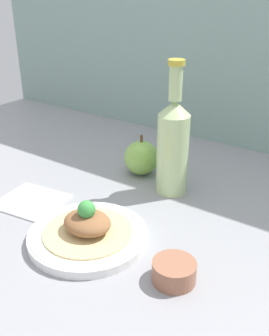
{
  "coord_description": "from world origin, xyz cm",
  "views": [
    {
      "loc": [
        43.29,
        -56.66,
        45.56
      ],
      "look_at": [
        1.84,
        3.26,
        10.84
      ],
      "focal_mm": 42.0,
      "sensor_mm": 36.0,
      "label": 1
    }
  ],
  "objects_px": {
    "plated_food": "(89,224)",
    "apple": "(141,158)",
    "dipping_bowl": "(174,272)",
    "cider_bottle": "(173,144)",
    "plate": "(89,236)"
  },
  "relations": [
    {
      "from": "plated_food",
      "to": "apple",
      "type": "relative_size",
      "value": 1.63
    },
    {
      "from": "dipping_bowl",
      "to": "cider_bottle",
      "type": "bearing_deg",
      "value": 120.74
    },
    {
      "from": "plate",
      "to": "apple",
      "type": "bearing_deg",
      "value": 105.13
    },
    {
      "from": "plate",
      "to": "dipping_bowl",
      "type": "relative_size",
      "value": 3.12
    },
    {
      "from": "cider_bottle",
      "to": "apple",
      "type": "height_order",
      "value": "cider_bottle"
    },
    {
      "from": "cider_bottle",
      "to": "apple",
      "type": "distance_m",
      "value": 0.14
    },
    {
      "from": "cider_bottle",
      "to": "apple",
      "type": "bearing_deg",
      "value": 160.79
    },
    {
      "from": "plate",
      "to": "cider_bottle",
      "type": "distance_m",
      "value": 0.29
    },
    {
      "from": "cider_bottle",
      "to": "apple",
      "type": "xyz_separation_m",
      "value": [
        -0.11,
        0.04,
        -0.08
      ]
    },
    {
      "from": "plate",
      "to": "cider_bottle",
      "type": "xyz_separation_m",
      "value": [
        0.03,
        0.26,
        0.11
      ]
    },
    {
      "from": "plated_food",
      "to": "cider_bottle",
      "type": "bearing_deg",
      "value": 83.47
    },
    {
      "from": "plate",
      "to": "apple",
      "type": "relative_size",
      "value": 2.19
    },
    {
      "from": "plate",
      "to": "dipping_bowl",
      "type": "bearing_deg",
      "value": -1.67
    },
    {
      "from": "plated_food",
      "to": "cider_bottle",
      "type": "height_order",
      "value": "cider_bottle"
    },
    {
      "from": "plate",
      "to": "apple",
      "type": "height_order",
      "value": "apple"
    }
  ]
}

